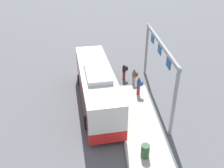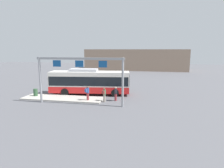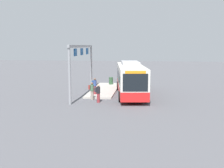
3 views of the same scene
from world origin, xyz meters
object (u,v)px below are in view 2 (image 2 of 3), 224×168
person_waiting_near (104,95)px  person_waiting_mid (87,93)px  trash_bin (36,92)px  person_boarding (116,93)px  bus_main (90,81)px

person_waiting_near → person_waiting_mid: (-1.98, -0.10, 0.16)m
person_waiting_mid → trash_bin: size_ratio=1.86×
person_boarding → person_waiting_mid: bearing=89.4°
person_waiting_mid → trash_bin: 7.25m
bus_main → person_waiting_near: bus_main is taller
person_waiting_mid → trash_bin: person_waiting_mid is taller
bus_main → person_waiting_near: size_ratio=6.48×
person_boarding → person_waiting_mid: 3.31m
trash_bin → person_waiting_near: bearing=-4.2°
bus_main → person_waiting_mid: bus_main is taller
person_waiting_mid → person_boarding: bearing=-42.4°
person_boarding → person_waiting_near: bearing=107.3°
bus_main → person_waiting_mid: 3.81m
person_waiting_near → trash_bin: person_waiting_near is taller
trash_bin → bus_main: bearing=24.3°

